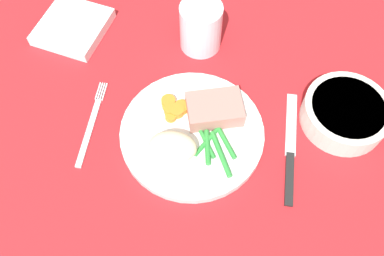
{
  "coord_description": "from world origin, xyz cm",
  "views": [
    {
      "loc": [
        6.99,
        -34.56,
        61.73
      ],
      "look_at": [
        2.36,
        -3.1,
        4.6
      ],
      "focal_mm": 37.95,
      "sensor_mm": 36.0,
      "label": 1
    }
  ],
  "objects_px": {
    "fork": "(92,123)",
    "salad_bowl": "(345,113)",
    "meat_portion": "(215,109)",
    "water_glass": "(201,29)",
    "knife": "(290,149)",
    "dinner_plate": "(192,133)",
    "napkin": "(73,27)"
  },
  "relations": [
    {
      "from": "fork",
      "to": "salad_bowl",
      "type": "relative_size",
      "value": 1.17
    },
    {
      "from": "meat_portion",
      "to": "water_glass",
      "type": "relative_size",
      "value": 0.98
    },
    {
      "from": "meat_portion",
      "to": "knife",
      "type": "xyz_separation_m",
      "value": [
        0.13,
        -0.04,
        -0.03
      ]
    },
    {
      "from": "salad_bowl",
      "to": "meat_portion",
      "type": "bearing_deg",
      "value": -172.14
    },
    {
      "from": "dinner_plate",
      "to": "salad_bowl",
      "type": "distance_m",
      "value": 0.26
    },
    {
      "from": "knife",
      "to": "meat_portion",
      "type": "bearing_deg",
      "value": 159.26
    },
    {
      "from": "meat_portion",
      "to": "knife",
      "type": "bearing_deg",
      "value": -17.07
    },
    {
      "from": "meat_portion",
      "to": "dinner_plate",
      "type": "bearing_deg",
      "value": -130.6
    },
    {
      "from": "knife",
      "to": "napkin",
      "type": "height_order",
      "value": "napkin"
    },
    {
      "from": "fork",
      "to": "meat_portion",
      "type": "bearing_deg",
      "value": 13.5
    },
    {
      "from": "napkin",
      "to": "dinner_plate",
      "type": "bearing_deg",
      "value": -36.97
    },
    {
      "from": "meat_portion",
      "to": "fork",
      "type": "height_order",
      "value": "meat_portion"
    },
    {
      "from": "water_glass",
      "to": "salad_bowl",
      "type": "distance_m",
      "value": 0.29
    },
    {
      "from": "dinner_plate",
      "to": "fork",
      "type": "xyz_separation_m",
      "value": [
        -0.17,
        -0.0,
        -0.01
      ]
    },
    {
      "from": "fork",
      "to": "knife",
      "type": "bearing_deg",
      "value": 2.36
    },
    {
      "from": "dinner_plate",
      "to": "fork",
      "type": "bearing_deg",
      "value": -179.14
    },
    {
      "from": "knife",
      "to": "water_glass",
      "type": "distance_m",
      "value": 0.27
    },
    {
      "from": "water_glass",
      "to": "salad_bowl",
      "type": "xyz_separation_m",
      "value": [
        0.26,
        -0.13,
        -0.02
      ]
    },
    {
      "from": "water_glass",
      "to": "napkin",
      "type": "bearing_deg",
      "value": -179.4
    },
    {
      "from": "fork",
      "to": "napkin",
      "type": "height_order",
      "value": "napkin"
    },
    {
      "from": "dinner_plate",
      "to": "meat_portion",
      "type": "xyz_separation_m",
      "value": [
        0.03,
        0.04,
        0.02
      ]
    },
    {
      "from": "dinner_plate",
      "to": "knife",
      "type": "bearing_deg",
      "value": -1.0
    },
    {
      "from": "fork",
      "to": "knife",
      "type": "relative_size",
      "value": 0.81
    },
    {
      "from": "meat_portion",
      "to": "salad_bowl",
      "type": "bearing_deg",
      "value": 7.86
    },
    {
      "from": "salad_bowl",
      "to": "water_glass",
      "type": "bearing_deg",
      "value": 153.07
    },
    {
      "from": "knife",
      "to": "napkin",
      "type": "bearing_deg",
      "value": 151.14
    },
    {
      "from": "dinner_plate",
      "to": "salad_bowl",
      "type": "relative_size",
      "value": 1.68
    },
    {
      "from": "meat_portion",
      "to": "salad_bowl",
      "type": "height_order",
      "value": "meat_portion"
    },
    {
      "from": "dinner_plate",
      "to": "water_glass",
      "type": "bearing_deg",
      "value": 93.81
    },
    {
      "from": "water_glass",
      "to": "salad_bowl",
      "type": "height_order",
      "value": "water_glass"
    },
    {
      "from": "knife",
      "to": "napkin",
      "type": "xyz_separation_m",
      "value": [
        -0.42,
        0.2,
        0.01
      ]
    },
    {
      "from": "napkin",
      "to": "knife",
      "type": "bearing_deg",
      "value": -25.18
    }
  ]
}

